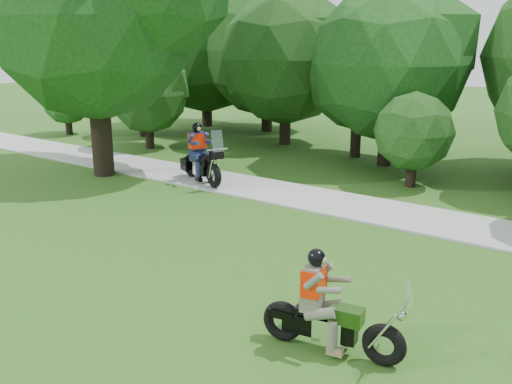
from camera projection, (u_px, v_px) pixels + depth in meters
The scene contains 4 objects.
ground at pixel (224, 366), 7.93m from camera, with size 100.00×100.00×0.00m, color #375B1A.
walkway at pixel (429, 220), 14.14m from camera, with size 60.00×2.20×0.06m, color #A9A9A4.
chopper_motorcycle at pixel (325, 315), 8.19m from camera, with size 2.17×0.73×1.55m.
touring_motorcycle at pixel (200, 160), 17.74m from camera, with size 2.29×1.39×1.83m.
Camera 1 is at (4.51, -5.39, 4.42)m, focal length 40.00 mm.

